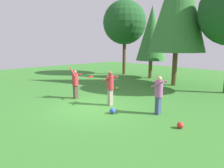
% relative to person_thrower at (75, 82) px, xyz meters
% --- Properties ---
extents(ground_plane, '(40.00, 40.00, 0.00)m').
position_rel_person_thrower_xyz_m(ground_plane, '(1.96, -0.14, -0.97)').
color(ground_plane, '#387A2D').
extents(person_thrower, '(0.61, 0.61, 1.79)m').
position_rel_person_thrower_xyz_m(person_thrower, '(0.00, 0.00, 0.00)').
color(person_thrower, '#4C382D').
rests_on(person_thrower, ground_plane).
extents(person_catcher, '(0.64, 0.55, 1.75)m').
position_rel_person_thrower_xyz_m(person_catcher, '(2.33, 0.54, 0.07)').
color(person_catcher, gray).
rests_on(person_catcher, ground_plane).
extents(person_bystander, '(0.66, 0.59, 1.70)m').
position_rel_person_thrower_xyz_m(person_bystander, '(4.73, 1.18, 0.04)').
color(person_bystander, '#38476B').
rests_on(person_bystander, ground_plane).
extents(frisbee, '(0.34, 0.34, 0.11)m').
position_rel_person_thrower_xyz_m(frisbee, '(0.99, 0.36, 0.35)').
color(frisbee, red).
extents(ball_blue, '(0.26, 0.26, 0.26)m').
position_rel_person_thrower_xyz_m(ball_blue, '(3.31, -0.22, -0.83)').
color(ball_blue, blue).
rests_on(ball_blue, ground_plane).
extents(ball_yellow, '(0.20, 0.20, 0.20)m').
position_rel_person_thrower_xyz_m(ball_yellow, '(-0.05, 3.35, -0.87)').
color(ball_yellow, yellow).
rests_on(ball_yellow, ground_plane).
extents(ball_red, '(0.24, 0.24, 0.24)m').
position_rel_person_thrower_xyz_m(ball_red, '(6.15, 0.50, -0.85)').
color(ball_red, red).
rests_on(ball_red, ground_plane).
extents(tree_far_left, '(4.36, 4.36, 7.45)m').
position_rel_person_thrower_xyz_m(tree_far_left, '(-4.76, 9.06, 4.29)').
color(tree_far_left, brown).
rests_on(tree_far_left, ground_plane).
extents(tree_center, '(4.09, 4.09, 9.78)m').
position_rel_person_thrower_xyz_m(tree_center, '(1.87, 7.56, 5.16)').
color(tree_center, brown).
rests_on(tree_center, ground_plane).
extents(tree_left, '(2.71, 2.71, 6.48)m').
position_rel_person_thrower_xyz_m(tree_left, '(-1.42, 9.08, 3.08)').
color(tree_left, brown).
rests_on(tree_left, ground_plane).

